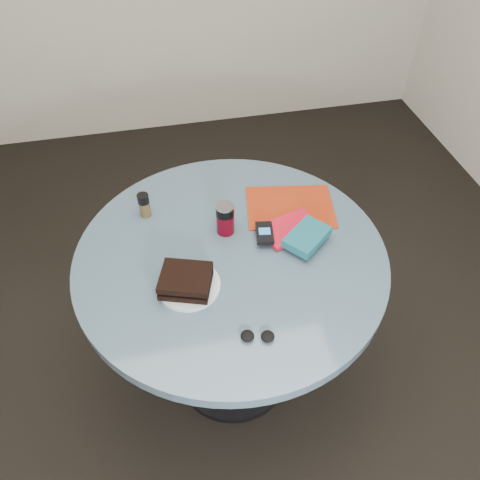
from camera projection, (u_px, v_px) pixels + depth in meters
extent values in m
plane|color=black|center=(233.00, 369.00, 2.03)|extent=(4.00, 4.00, 0.00)
cylinder|color=black|center=(233.00, 367.00, 2.02)|extent=(0.48, 0.48, 0.03)
cylinder|color=black|center=(232.00, 320.00, 1.77)|extent=(0.11, 0.11, 0.68)
cylinder|color=#3E5567|center=(231.00, 256.00, 1.51)|extent=(1.00, 1.00, 0.04)
cylinder|color=white|center=(189.00, 285.00, 1.39)|extent=(0.21, 0.21, 0.01)
cube|color=black|center=(186.00, 284.00, 1.38)|extent=(0.18, 0.16, 0.02)
cube|color=#2E2111|center=(186.00, 281.00, 1.36)|extent=(0.16, 0.14, 0.01)
cube|color=black|center=(185.00, 277.00, 1.35)|extent=(0.18, 0.16, 0.02)
cylinder|color=#5C0412|center=(225.00, 223.00, 1.53)|extent=(0.08, 0.08, 0.08)
cylinder|color=black|center=(225.00, 211.00, 1.50)|extent=(0.08, 0.08, 0.03)
cylinder|color=silver|center=(225.00, 206.00, 1.48)|extent=(0.08, 0.08, 0.01)
cylinder|color=brown|center=(145.00, 209.00, 1.60)|extent=(0.04, 0.04, 0.06)
cylinder|color=black|center=(143.00, 199.00, 1.56)|extent=(0.05, 0.05, 0.03)
cube|color=#96270D|center=(290.00, 207.00, 1.64)|extent=(0.34, 0.27, 0.01)
cube|color=red|center=(290.00, 229.00, 1.55)|extent=(0.21, 0.17, 0.02)
cube|color=#155566|center=(307.00, 237.00, 1.49)|extent=(0.18, 0.17, 0.03)
cube|color=black|center=(264.00, 233.00, 1.52)|extent=(0.07, 0.10, 0.02)
cube|color=#226BAA|center=(265.00, 231.00, 1.51)|extent=(0.04, 0.04, 0.00)
ellipsoid|color=black|center=(247.00, 336.00, 1.27)|extent=(0.05, 0.05, 0.02)
ellipsoid|color=black|center=(268.00, 336.00, 1.26)|extent=(0.05, 0.05, 0.02)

